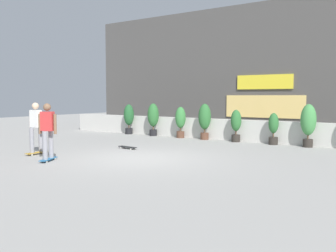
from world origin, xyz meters
TOP-DOWN VIEW (x-y plane):
  - ground_plane at (0.00, 0.00)m, footprint 48.00×48.00m
  - planter_wall at (0.00, 6.00)m, footprint 18.00×0.40m
  - building_backdrop at (0.00, 10.00)m, footprint 20.00×2.08m
  - potted_plant_0 at (-5.16, 5.55)m, footprint 0.51×0.51m
  - potted_plant_1 at (-3.64, 5.55)m, footprint 0.54×0.54m
  - potted_plant_2 at (-2.08, 5.55)m, footprint 0.48×0.48m
  - potted_plant_3 at (-0.82, 5.55)m, footprint 0.55×0.55m
  - potted_plant_4 at (0.66, 5.55)m, footprint 0.44×0.44m
  - potted_plant_5 at (2.25, 5.55)m, footprint 0.39×0.39m
  - potted_plant_6 at (3.57, 5.55)m, footprint 0.57×0.57m
  - skater_foreground at (-3.29, -1.30)m, footprint 0.56×0.81m
  - skater_mid_plaza at (-1.92, -1.91)m, footprint 0.52×0.81m
  - skateboard_near_camera at (-1.72, 1.41)m, footprint 0.82×0.29m

SIDE VIEW (x-z plane):
  - ground_plane at x=0.00m, z-range 0.00..0.00m
  - skateboard_near_camera at x=-1.72m, z-range 0.02..0.10m
  - planter_wall at x=0.00m, z-range 0.00..0.90m
  - potted_plant_5 at x=2.25m, z-range 0.06..1.30m
  - potted_plant_4 at x=0.66m, z-range 0.08..1.42m
  - potted_plant_2 at x=-2.08m, z-range 0.11..1.53m
  - potted_plant_0 at x=-5.16m, z-range 0.12..1.62m
  - potted_plant_1 at x=-3.64m, z-range 0.13..1.69m
  - potted_plant_3 at x=-0.82m, z-range 0.14..1.71m
  - skater_foreground at x=-3.29m, z-range 0.09..1.79m
  - skater_mid_plaza at x=-1.92m, z-range 0.09..1.79m
  - potted_plant_6 at x=3.57m, z-range 0.14..1.76m
  - building_backdrop at x=0.00m, z-range 0.00..6.50m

